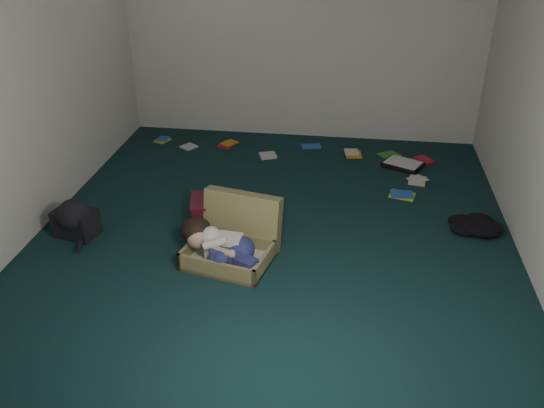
# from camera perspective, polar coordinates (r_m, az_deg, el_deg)

# --- Properties ---
(floor) EXTENTS (4.50, 4.50, 0.00)m
(floor) POSITION_cam_1_polar(r_m,az_deg,el_deg) (4.94, 0.25, -2.75)
(floor) COLOR #0E2829
(floor) RESTS_ON ground
(wall_back) EXTENTS (4.50, 0.00, 4.50)m
(wall_back) POSITION_cam_1_polar(r_m,az_deg,el_deg) (6.58, 3.10, 17.42)
(wall_back) COLOR silver
(wall_back) RESTS_ON ground
(wall_front) EXTENTS (4.50, 0.00, 4.50)m
(wall_front) POSITION_cam_1_polar(r_m,az_deg,el_deg) (2.38, -7.20, -3.82)
(wall_front) COLOR silver
(wall_front) RESTS_ON ground
(wall_left) EXTENTS (0.00, 4.50, 4.50)m
(wall_left) POSITION_cam_1_polar(r_m,az_deg,el_deg) (5.07, -23.26, 11.85)
(wall_left) COLOR silver
(wall_left) RESTS_ON ground
(suitcase) EXTENTS (0.76, 0.75, 0.47)m
(suitcase) POSITION_cam_1_polar(r_m,az_deg,el_deg) (4.57, -3.77, -3.55)
(suitcase) COLOR olive
(suitcase) RESTS_ON floor
(person) EXTENTS (0.67, 0.44, 0.29)m
(person) POSITION_cam_1_polar(r_m,az_deg,el_deg) (4.44, -5.16, -4.02)
(person) COLOR silver
(person) RESTS_ON suitcase
(maroon_bin) EXTENTS (0.50, 0.43, 0.30)m
(maroon_bin) POSITION_cam_1_polar(r_m,az_deg,el_deg) (4.91, -5.44, -1.00)
(maroon_bin) COLOR #480E1B
(maroon_bin) RESTS_ON floor
(backpack) EXTENTS (0.49, 0.43, 0.25)m
(backpack) POSITION_cam_1_polar(r_m,az_deg,el_deg) (5.10, -18.86, -1.67)
(backpack) COLOR black
(backpack) RESTS_ON floor
(clothing_pile) EXTENTS (0.41, 0.34, 0.12)m
(clothing_pile) POSITION_cam_1_polar(r_m,az_deg,el_deg) (5.21, 19.52, -1.97)
(clothing_pile) COLOR black
(clothing_pile) RESTS_ON floor
(paper_tray) EXTENTS (0.48, 0.43, 0.05)m
(paper_tray) POSITION_cam_1_polar(r_m,az_deg,el_deg) (6.25, 12.85, 3.85)
(paper_tray) COLOR black
(paper_tray) RESTS_ON floor
(book_scatter) EXTENTS (3.19, 1.32, 0.02)m
(book_scatter) POSITION_cam_1_polar(r_m,az_deg,el_deg) (6.32, 4.72, 4.60)
(book_scatter) COLOR gold
(book_scatter) RESTS_ON floor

